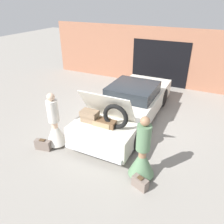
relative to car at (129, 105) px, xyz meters
name	(u,v)px	position (x,y,z in m)	size (l,w,h in m)	color
ground_plane	(129,118)	(0.00, 0.02, -0.58)	(40.00, 40.00, 0.00)	gray
garage_wall_back	(161,57)	(0.00, 4.02, 0.81)	(12.00, 0.14, 2.80)	#9E664C
car	(129,105)	(0.00, 0.00, 0.00)	(1.88, 5.36, 1.75)	silver
person_left	(55,127)	(-1.38, -2.46, 0.03)	(0.62, 0.62, 1.71)	beige
person_right	(142,156)	(1.38, -2.59, 0.03)	(0.66, 0.66, 1.72)	#997051
suitcase_beside_left_person	(43,145)	(-1.60, -2.83, -0.42)	(0.50, 0.26, 0.34)	#75665B
suitcase_beside_right_person	(140,183)	(1.49, -2.98, -0.44)	(0.43, 0.30, 0.31)	#75665B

